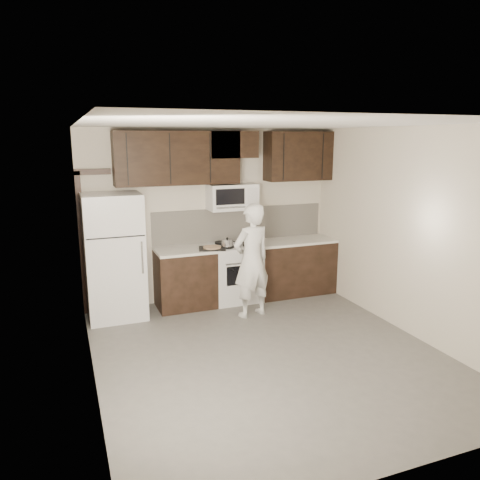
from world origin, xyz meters
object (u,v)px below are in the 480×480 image
microwave (232,197)px  person (252,261)px  stove (235,272)px  refrigerator (114,257)px

microwave → person: size_ratio=0.46×
microwave → person: bearing=-90.7°
stove → microwave: microwave is taller
refrigerator → person: 1.96m
stove → microwave: 1.20m
stove → person: 0.80m
refrigerator → person: (1.84, -0.66, -0.07)m
person → microwave: bearing=-104.8°
microwave → person: microwave is taller
stove → refrigerator: (-1.85, -0.05, 0.44)m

